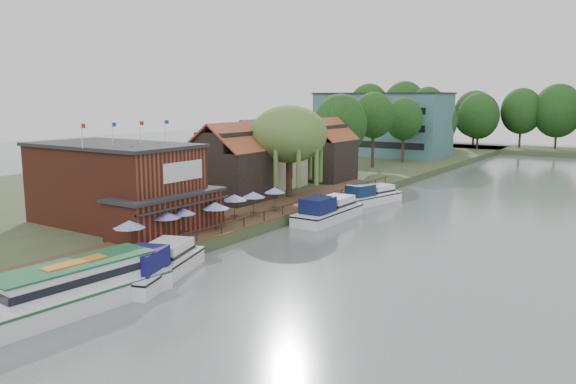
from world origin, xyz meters
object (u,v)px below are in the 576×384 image
Objects in this scene: swan at (134,295)px; umbrella_4 at (235,207)px; hotel_block at (382,124)px; cottage_a at (230,162)px; willow at (289,152)px; cruiser_0 at (158,260)px; cruiser_2 at (371,193)px; tour_boat at (66,288)px; cottage_c at (324,149)px; umbrella_0 at (130,237)px; umbrella_2 at (183,222)px; cruiser_1 at (328,208)px; umbrella_1 at (166,226)px; umbrella_6 at (275,199)px; pub at (129,185)px; cottage_b at (262,153)px; umbrella_3 at (216,216)px; umbrella_5 at (253,204)px.

umbrella_4 is at bearing 109.02° from swan.
hotel_block reaches higher than swan.
cottage_a is 29.06m from swan.
cruiser_0 is (6.95, -26.75, -4.93)m from willow.
cruiser_2 is 40.53m from tour_boat.
cruiser_0 is at bearing -75.62° from cottage_c.
umbrella_0 reaches higher than swan.
tour_boat is at bearing -74.13° from umbrella_2.
umbrella_1 is at bearing -104.68° from cruiser_1.
umbrella_6 is 5.40× the size of swan.
cruiser_0 is at bearing -32.88° from pub.
cruiser_2 is (11.59, 11.60, -4.05)m from cottage_a.
umbrella_1 is (6.57, -2.15, -2.36)m from pub.
cruiser_0 is at bearing -11.45° from umbrella_0.
umbrella_2 is at bearing -79.00° from cottage_c.
umbrella_6 is (7.91, -2.71, -2.96)m from cottage_a.
cottage_a is 10.44m from cottage_b.
tour_boat is (10.54, -47.93, -3.84)m from cottage_c.
umbrella_6 is at bearing 88.94° from umbrella_2.
umbrella_3 reaches higher than cruiser_1.
cruiser_0 is (14.45, -31.75, -3.97)m from cottage_b.
cruiser_2 is at bearing 92.53° from cruiser_1.
willow is (7.50, -5.00, 0.96)m from cottage_b.
swan is at bearing -62.64° from cottage_a.
umbrella_0 and umbrella_2 have the same top height.
cruiser_0 is 4.18m from swan.
pub reaches higher than cruiser_0.
umbrella_4 is at bearing -103.61° from umbrella_5.
cottage_b is at bearing -113.96° from cottage_c.
umbrella_6 is 23.39m from swan.
cottage_a is 0.79× the size of cruiser_1.
cottage_b is 29.29m from umbrella_1.
umbrella_1 reaches higher than swan.
umbrella_3 and umbrella_6 have the same top height.
umbrella_0 is 1.00× the size of umbrella_6.
umbrella_3 is 10.13m from cruiser_0.
umbrella_3 reaches higher than cruiser_2.
willow is 4.39× the size of umbrella_4.
swan is (5.28, -4.38, -2.07)m from umbrella_0.
umbrella_1 is 1.01× the size of umbrella_3.
swan is (5.95, -17.24, -2.07)m from umbrella_4.
cruiser_0 is at bearing 114.96° from swan.
cruiser_0 is at bearing -65.53° from cottage_b.
hotel_block is at bearing 103.90° from swan.
umbrella_1 is 5.53× the size of swan.
cruiser_2 is at bearing 82.23° from umbrella_3.
cottage_b is 27.67m from umbrella_2.
pub is 71.49m from hotel_block.
tour_boat is (18.54, -84.93, -5.74)m from hotel_block.
umbrella_2 is at bearing -86.27° from umbrella_4.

